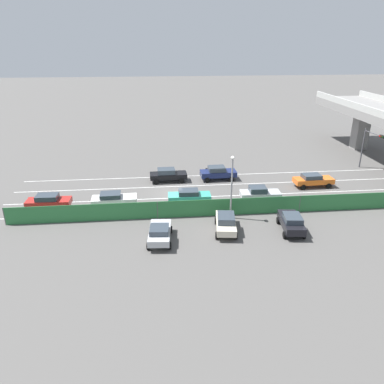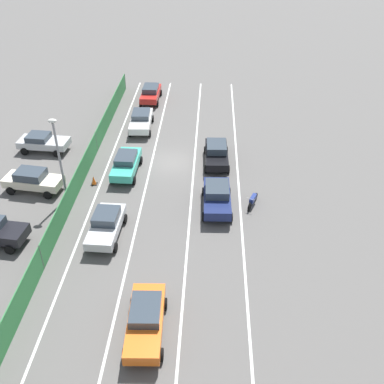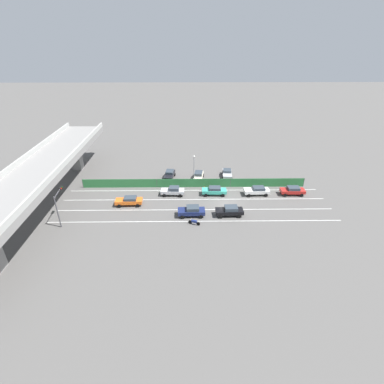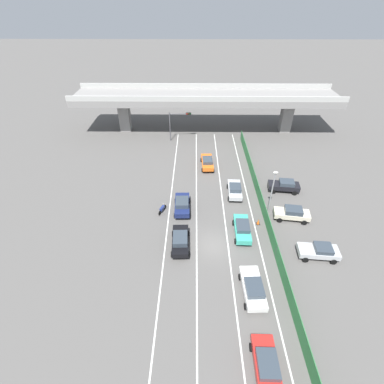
# 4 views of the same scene
# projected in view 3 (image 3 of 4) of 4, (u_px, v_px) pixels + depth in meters

# --- Properties ---
(ground_plane) EXTENTS (300.00, 300.00, 0.00)m
(ground_plane) POSITION_uv_depth(u_px,v_px,m) (226.00, 204.00, 51.43)
(ground_plane) COLOR #565451
(lane_line_left_edge) EXTENTS (0.14, 47.19, 0.01)m
(lane_line_left_edge) POSITION_uv_depth(u_px,v_px,m) (195.00, 221.00, 46.71)
(lane_line_left_edge) COLOR silver
(lane_line_left_edge) RESTS_ON ground
(lane_line_mid_left) EXTENTS (0.14, 47.19, 0.01)m
(lane_line_mid_left) POSITION_uv_depth(u_px,v_px,m) (195.00, 210.00, 49.82)
(lane_line_mid_left) COLOR silver
(lane_line_mid_left) RESTS_ON ground
(lane_line_mid_right) EXTENTS (0.14, 47.19, 0.01)m
(lane_line_mid_right) POSITION_uv_depth(u_px,v_px,m) (194.00, 199.00, 52.92)
(lane_line_mid_right) COLOR silver
(lane_line_mid_right) RESTS_ON ground
(lane_line_right_edge) EXTENTS (0.14, 47.19, 0.01)m
(lane_line_right_edge) POSITION_uv_depth(u_px,v_px,m) (194.00, 190.00, 56.03)
(lane_line_right_edge) COLOR silver
(lane_line_right_edge) RESTS_ON ground
(elevated_overpass) EXTENTS (49.45, 8.21, 8.02)m
(elevated_overpass) POSITION_uv_depth(u_px,v_px,m) (40.00, 173.00, 48.12)
(elevated_overpass) COLOR gray
(elevated_overpass) RESTS_ON ground
(green_fence) EXTENTS (0.10, 43.29, 1.78)m
(green_fence) POSITION_uv_depth(u_px,v_px,m) (194.00, 183.00, 56.81)
(green_fence) COLOR #2D753D
(green_fence) RESTS_ON ground
(car_taxi_orange) EXTENTS (2.08, 4.70, 1.56)m
(car_taxi_orange) POSITION_uv_depth(u_px,v_px,m) (129.00, 201.00, 50.80)
(car_taxi_orange) COLOR orange
(car_taxi_orange) RESTS_ON ground
(car_sedan_navy) EXTENTS (2.16, 4.49, 1.72)m
(car_sedan_navy) POSITION_uv_depth(u_px,v_px,m) (192.00, 211.00, 47.74)
(car_sedan_navy) COLOR navy
(car_sedan_navy) RESTS_ON ground
(car_sedan_silver) EXTENTS (2.11, 4.38, 1.65)m
(car_sedan_silver) POSITION_uv_depth(u_px,v_px,m) (173.00, 191.00, 53.99)
(car_sedan_silver) COLOR #B7BABC
(car_sedan_silver) RESTS_ON ground
(car_sedan_white) EXTENTS (2.17, 4.71, 1.56)m
(car_sedan_white) POSITION_uv_depth(u_px,v_px,m) (257.00, 190.00, 54.12)
(car_sedan_white) COLOR white
(car_sedan_white) RESTS_ON ground
(car_sedan_red) EXTENTS (2.00, 4.47, 1.60)m
(car_sedan_red) POSITION_uv_depth(u_px,v_px,m) (293.00, 190.00, 54.11)
(car_sedan_red) COLOR red
(car_sedan_red) RESTS_ON ground
(car_taxi_teal) EXTENTS (2.03, 4.57, 1.59)m
(car_taxi_teal) POSITION_uv_depth(u_px,v_px,m) (214.00, 190.00, 54.08)
(car_taxi_teal) COLOR teal
(car_taxi_teal) RESTS_ON ground
(car_sedan_black) EXTENTS (2.12, 4.57, 1.65)m
(car_sedan_black) POSITION_uv_depth(u_px,v_px,m) (230.00, 211.00, 47.86)
(car_sedan_black) COLOR black
(car_sedan_black) RESTS_ON ground
(motorcycle) EXTENTS (0.92, 1.84, 0.93)m
(motorcycle) POSITION_uv_depth(u_px,v_px,m) (194.00, 222.00, 45.73)
(motorcycle) COLOR black
(motorcycle) RESTS_ON ground
(parked_wagon_silver) EXTENTS (4.34, 2.33, 1.52)m
(parked_wagon_silver) POSITION_uv_depth(u_px,v_px,m) (227.00, 173.00, 60.93)
(parked_wagon_silver) COLOR #B2B5B7
(parked_wagon_silver) RESTS_ON ground
(parked_sedan_cream) EXTENTS (4.49, 2.41, 1.67)m
(parked_sedan_cream) POSITION_uv_depth(u_px,v_px,m) (198.00, 175.00, 59.76)
(parked_sedan_cream) COLOR beige
(parked_sedan_cream) RESTS_ON ground
(parked_sedan_dark) EXTENTS (4.42, 2.35, 1.68)m
(parked_sedan_dark) POSITION_uv_depth(u_px,v_px,m) (170.00, 174.00, 60.17)
(parked_sedan_dark) COLOR black
(parked_sedan_dark) RESTS_ON ground
(traffic_light) EXTENTS (3.96, 0.61, 5.39)m
(traffic_light) POSITION_uv_depth(u_px,v_px,m) (59.00, 201.00, 44.75)
(traffic_light) COLOR #47474C
(traffic_light) RESTS_ON ground
(street_lamp) EXTENTS (0.60, 0.36, 6.33)m
(street_lamp) POSITION_uv_depth(u_px,v_px,m) (194.00, 167.00, 55.94)
(street_lamp) COLOR gray
(street_lamp) RESTS_ON ground
(traffic_cone) EXTENTS (0.47, 0.47, 0.74)m
(traffic_cone) POSITION_uv_depth(u_px,v_px,m) (204.00, 188.00, 56.30)
(traffic_cone) COLOR orange
(traffic_cone) RESTS_ON ground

